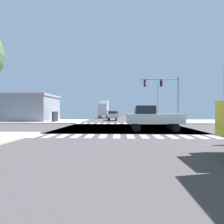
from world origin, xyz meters
TOP-DOWN VIEW (x-y plane):
  - ground at (0.00, 0.00)m, footprint 90.00×90.00m
  - sidewalk_corner_ne at (13.00, 12.00)m, footprint 12.00×12.00m
  - sidewalk_corner_nw at (-13.00, 12.00)m, footprint 12.00×12.00m
  - crosswalk_near at (-0.25, -7.30)m, footprint 13.50×2.00m
  - crosswalk_far at (-0.25, 7.30)m, footprint 13.50×2.00m
  - traffic_signal_mast at (5.96, 6.85)m, footprint 5.65×0.55m
  - street_lamp at (7.43, 20.01)m, footprint 1.78×0.32m
  - bank_building at (-18.84, 12.41)m, footprint 13.99×8.33m
  - sedan_farside_1 at (-2.00, 33.95)m, footprint 1.80×4.30m
  - pickup_crossing_2 at (2.51, -3.50)m, footprint 5.10×2.00m
  - sedan_queued_2 at (-2.00, 15.65)m, footprint 1.80×4.30m
  - box_truck_trailing_1 at (-5.00, 29.94)m, footprint 2.40×7.20m

SIDE VIEW (x-z plane):
  - ground at x=0.00m, z-range -0.05..0.00m
  - crosswalk_near at x=-0.25m, z-range 0.00..0.01m
  - crosswalk_far at x=-0.25m, z-range 0.00..0.01m
  - sidewalk_corner_ne at x=13.00m, z-range 0.00..0.14m
  - sidewalk_corner_nw at x=-13.00m, z-range 0.00..0.14m
  - sedan_farside_1 at x=-2.00m, z-range 0.18..2.06m
  - sedan_queued_2 at x=-2.00m, z-range 0.18..2.06m
  - pickup_crossing_2 at x=2.51m, z-range 0.12..2.47m
  - bank_building at x=-18.84m, z-range 0.01..4.84m
  - box_truck_trailing_1 at x=-5.00m, z-range 0.14..4.99m
  - street_lamp at x=7.43m, z-range 0.79..8.80m
  - traffic_signal_mast at x=5.96m, z-range 1.62..8.59m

